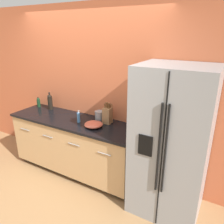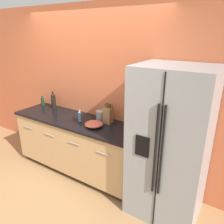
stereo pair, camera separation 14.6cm
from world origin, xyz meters
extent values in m
plane|color=#997047|center=(0.00, 0.00, 0.00)|extent=(14.00, 14.00, 0.00)
cube|color=#BC5B38|center=(0.00, 1.07, 1.30)|extent=(10.00, 0.05, 2.60)
cube|color=black|center=(-0.09, 0.76, 0.04)|extent=(2.06, 0.54, 0.09)
cube|color=tan|center=(-0.09, 0.72, 0.49)|extent=(2.10, 0.62, 0.79)
cube|color=black|center=(-0.09, 0.71, 0.90)|extent=(2.13, 0.64, 0.03)
cylinder|color=#99999E|center=(-0.84, 0.40, 0.71)|extent=(0.20, 0.01, 0.01)
cylinder|color=#99999E|center=(-0.34, 0.40, 0.71)|extent=(0.20, 0.01, 0.01)
cylinder|color=#99999E|center=(0.16, 0.40, 0.71)|extent=(0.20, 0.01, 0.01)
cylinder|color=#99999E|center=(0.67, 0.40, 0.71)|extent=(0.20, 0.01, 0.01)
cube|color=gray|center=(1.44, 0.67, 0.94)|extent=(0.85, 0.71, 1.87)
cube|color=black|center=(1.44, 0.32, 0.94)|extent=(0.01, 0.01, 1.83)
cylinder|color=black|center=(1.41, 0.30, 1.03)|extent=(0.02, 0.02, 1.03)
cylinder|color=black|center=(1.48, 0.30, 1.03)|extent=(0.02, 0.02, 1.03)
cube|color=black|center=(1.25, 0.31, 1.03)|extent=(0.16, 0.01, 0.24)
cube|color=olive|center=(0.44, 0.86, 1.04)|extent=(0.12, 0.11, 0.24)
cylinder|color=brown|center=(0.41, 0.88, 1.20)|extent=(0.02, 0.03, 0.08)
cylinder|color=brown|center=(0.41, 0.85, 1.19)|extent=(0.02, 0.03, 0.07)
cylinder|color=brown|center=(0.44, 0.88, 1.20)|extent=(0.02, 0.04, 0.08)
cylinder|color=brown|center=(0.44, 0.85, 1.20)|extent=(0.02, 0.04, 0.10)
cylinder|color=brown|center=(0.47, 0.88, 1.19)|extent=(0.02, 0.04, 0.08)
cylinder|color=brown|center=(0.47, 0.85, 1.20)|extent=(0.02, 0.04, 0.08)
cylinder|color=brown|center=(0.51, 0.88, 1.19)|extent=(0.01, 0.03, 0.07)
cylinder|color=black|center=(-0.74, 0.90, 1.03)|extent=(0.08, 0.08, 0.21)
sphere|color=black|center=(-0.74, 0.90, 1.15)|extent=(0.08, 0.08, 0.08)
cylinder|color=black|center=(-0.74, 0.90, 1.17)|extent=(0.03, 0.03, 0.07)
cylinder|color=black|center=(-0.74, 0.90, 1.21)|extent=(0.03, 0.03, 0.02)
cylinder|color=#4C7FB2|center=(0.05, 0.68, 0.99)|extent=(0.05, 0.05, 0.15)
cylinder|color=#B2B2B5|center=(0.05, 0.68, 1.09)|extent=(0.02, 0.02, 0.04)
cylinder|color=#B2B2B5|center=(0.06, 0.68, 1.10)|extent=(0.03, 0.01, 0.01)
cylinder|color=black|center=(-1.02, 0.90, 0.98)|extent=(0.06, 0.06, 0.13)
sphere|color=black|center=(-1.02, 0.90, 1.06)|extent=(0.06, 0.06, 0.06)
cylinder|color=black|center=(-1.02, 0.90, 1.07)|extent=(0.02, 0.02, 0.04)
cylinder|color=black|center=(-1.02, 0.90, 1.09)|extent=(0.02, 0.02, 0.01)
cylinder|color=gray|center=(0.29, 0.88, 0.99)|extent=(0.13, 0.13, 0.14)
cylinder|color=gray|center=(0.29, 0.88, 1.07)|extent=(0.13, 0.13, 0.01)
sphere|color=gray|center=(0.29, 0.88, 1.08)|extent=(0.02, 0.02, 0.02)
ellipsoid|color=#B24C38|center=(0.34, 0.65, 0.96)|extent=(0.26, 0.26, 0.07)
camera|label=1|loc=(1.98, -1.69, 2.19)|focal=35.00mm
camera|label=2|loc=(2.11, -1.62, 2.19)|focal=35.00mm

